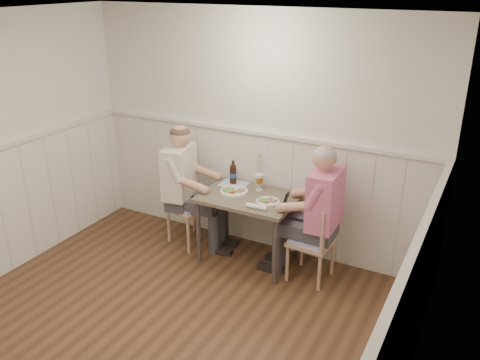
% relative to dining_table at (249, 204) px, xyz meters
% --- Properties ---
extents(ground_plane, '(4.50, 4.50, 0.00)m').
position_rel_dining_table_xyz_m(ground_plane, '(-0.12, -1.84, -0.65)').
color(ground_plane, '#442C1B').
extents(room_shell, '(4.04, 4.54, 2.60)m').
position_rel_dining_table_xyz_m(room_shell, '(-0.12, -1.84, 0.86)').
color(room_shell, white).
rests_on(room_shell, ground).
extents(wainscot, '(4.00, 4.49, 1.34)m').
position_rel_dining_table_xyz_m(wainscot, '(-0.12, -1.15, 0.04)').
color(wainscot, silver).
rests_on(wainscot, ground).
extents(dining_table, '(0.99, 0.70, 0.75)m').
position_rel_dining_table_xyz_m(dining_table, '(0.00, 0.00, 0.00)').
color(dining_table, brown).
rests_on(dining_table, ground).
extents(chair_right, '(0.43, 0.43, 0.85)m').
position_rel_dining_table_xyz_m(chair_right, '(0.77, -0.04, -0.19)').
color(chair_right, tan).
rests_on(chair_right, ground).
extents(chair_left, '(0.55, 0.55, 0.91)m').
position_rel_dining_table_xyz_m(chair_left, '(-0.81, 0.05, -0.16)').
color(chair_left, tan).
rests_on(chair_left, ground).
extents(man_in_pink, '(0.67, 0.47, 1.44)m').
position_rel_dining_table_xyz_m(man_in_pink, '(0.77, 0.00, -0.05)').
color(man_in_pink, '#3F3F47').
rests_on(man_in_pink, ground).
extents(diner_cream, '(0.72, 0.51, 1.43)m').
position_rel_dining_table_xyz_m(diner_cream, '(-0.80, -0.03, -0.05)').
color(diner_cream, '#3F3F47').
rests_on(diner_cream, ground).
extents(plate_man, '(0.24, 0.24, 0.06)m').
position_rel_dining_table_xyz_m(plate_man, '(0.23, -0.05, 0.12)').
color(plate_man, white).
rests_on(plate_man, dining_table).
extents(plate_diner, '(0.29, 0.29, 0.07)m').
position_rel_dining_table_xyz_m(plate_diner, '(-0.20, 0.00, 0.12)').
color(plate_diner, white).
rests_on(plate_diner, dining_table).
extents(beer_glass_a, '(0.07, 0.07, 0.18)m').
position_rel_dining_table_xyz_m(beer_glass_a, '(0.04, 0.19, 0.22)').
color(beer_glass_a, silver).
rests_on(beer_glass_a, dining_table).
extents(beer_glass_b, '(0.07, 0.07, 0.18)m').
position_rel_dining_table_xyz_m(beer_glass_b, '(0.02, 0.18, 0.21)').
color(beer_glass_b, silver).
rests_on(beer_glass_b, dining_table).
extents(beer_bottle, '(0.08, 0.08, 0.27)m').
position_rel_dining_table_xyz_m(beer_bottle, '(-0.30, 0.22, 0.22)').
color(beer_bottle, black).
rests_on(beer_bottle, dining_table).
extents(rolled_napkin, '(0.22, 0.05, 0.05)m').
position_rel_dining_table_xyz_m(rolled_napkin, '(0.21, -0.25, 0.12)').
color(rolled_napkin, white).
rests_on(rolled_napkin, dining_table).
extents(grass_vase, '(0.04, 0.04, 0.39)m').
position_rel_dining_table_xyz_m(grass_vase, '(-0.06, 0.31, 0.27)').
color(grass_vase, silver).
rests_on(grass_vase, dining_table).
extents(gingham_mat, '(0.31, 0.26, 0.01)m').
position_rel_dining_table_xyz_m(gingham_mat, '(-0.29, 0.20, 0.10)').
color(gingham_mat, '#6874C6').
rests_on(gingham_mat, dining_table).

